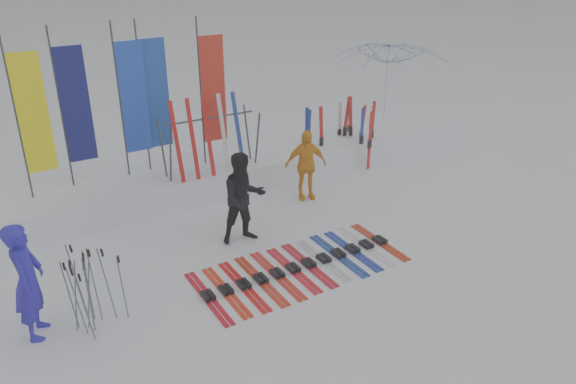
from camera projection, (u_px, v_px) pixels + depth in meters
ground at (327, 283)px, 9.37m from camera, size 120.00×120.00×0.00m
snow_bank at (213, 175)px, 12.83m from camera, size 14.00×1.60×0.60m
person_blue at (28, 281)px, 7.82m from camera, size 0.61×0.76×1.79m
person_black at (244, 198)px, 10.33m from camera, size 0.93×0.76×1.76m
person_yellow at (306, 165)px, 12.10m from camera, size 0.98×0.62×1.56m
tent_canopy at (388, 91)px, 15.46m from camera, size 3.56×3.60×2.78m
ski_row at (300, 266)px, 9.78m from camera, size 3.68×1.70×0.07m
pole_cluster at (89, 292)px, 8.10m from camera, size 0.81×0.82×1.26m
feather_flags at (124, 100)px, 11.37m from camera, size 4.22×0.31×3.20m
ski_rack at (211, 136)px, 11.98m from camera, size 2.04×0.80×1.23m
upright_skis at (344, 133)px, 14.06m from camera, size 1.70×1.23×1.66m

